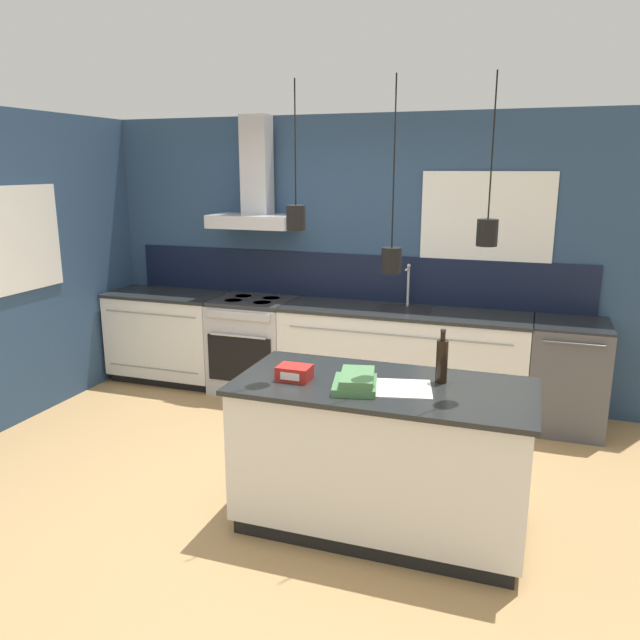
{
  "coord_description": "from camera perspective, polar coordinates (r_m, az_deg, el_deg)",
  "views": [
    {
      "loc": [
        1.66,
        -3.6,
        2.13
      ],
      "look_at": [
        0.22,
        0.57,
        1.05
      ],
      "focal_mm": 35.0,
      "sensor_mm": 36.0,
      "label": 1
    }
  ],
  "objects": [
    {
      "name": "ground_plane",
      "position": [
        4.5,
        -5.2,
        -14.55
      ],
      "size": [
        16.0,
        16.0,
        0.0
      ],
      "primitive_type": "plane",
      "color": "tan",
      "rests_on": "ground"
    },
    {
      "name": "wall_back",
      "position": [
        5.9,
        2.08,
        6.23
      ],
      "size": [
        5.6,
        2.39,
        2.6
      ],
      "color": "navy",
      "rests_on": "ground_plane"
    },
    {
      "name": "wall_left",
      "position": [
        5.99,
        -24.39,
        4.63
      ],
      "size": [
        0.08,
        3.8,
        2.6
      ],
      "color": "navy",
      "rests_on": "ground_plane"
    },
    {
      "name": "counter_run_left",
      "position": [
        6.53,
        -13.61,
        -1.41
      ],
      "size": [
        1.16,
        0.64,
        0.91
      ],
      "color": "black",
      "rests_on": "ground_plane"
    },
    {
      "name": "counter_run_sink",
      "position": [
        5.65,
        7.49,
        -3.53
      ],
      "size": [
        2.19,
        0.64,
        1.29
      ],
      "color": "black",
      "rests_on": "ground_plane"
    },
    {
      "name": "oven_range",
      "position": [
        6.08,
        -6.1,
        -2.28
      ],
      "size": [
        0.74,
        0.66,
        0.91
      ],
      "color": "#B5B5BA",
      "rests_on": "ground_plane"
    },
    {
      "name": "dishwasher",
      "position": [
        5.56,
        21.68,
        -4.77
      ],
      "size": [
        0.6,
        0.65,
        0.91
      ],
      "color": "#4C4C51",
      "rests_on": "ground_plane"
    },
    {
      "name": "kitchen_island",
      "position": [
        3.82,
        5.65,
        -12.22
      ],
      "size": [
        1.73,
        0.83,
        0.91
      ],
      "color": "black",
      "rests_on": "ground_plane"
    },
    {
      "name": "bottle_on_island",
      "position": [
        3.69,
        11.08,
        -3.63
      ],
      "size": [
        0.07,
        0.07,
        0.32
      ],
      "color": "black",
      "rests_on": "kitchen_island"
    },
    {
      "name": "book_stack",
      "position": [
        3.55,
        3.3,
        -5.65
      ],
      "size": [
        0.31,
        0.37,
        0.09
      ],
      "color": "#4C7F4C",
      "rests_on": "kitchen_island"
    },
    {
      "name": "red_supply_box",
      "position": [
        3.69,
        -2.36,
        -4.85
      ],
      "size": [
        0.2,
        0.15,
        0.09
      ],
      "color": "red",
      "rests_on": "kitchen_island"
    },
    {
      "name": "paper_pile",
      "position": [
        3.58,
        7.39,
        -6.21
      ],
      "size": [
        0.4,
        0.38,
        0.01
      ],
      "color": "silver",
      "rests_on": "kitchen_island"
    }
  ]
}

